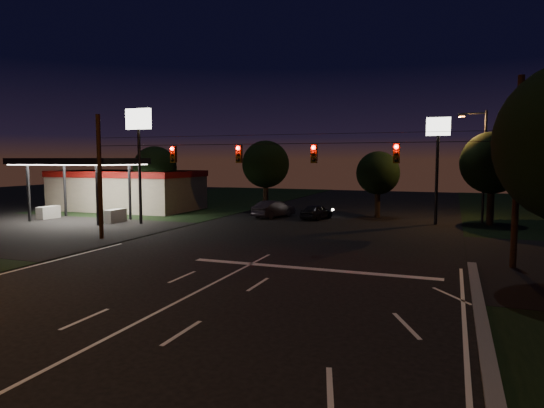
% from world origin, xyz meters
% --- Properties ---
extents(ground, '(140.00, 140.00, 0.00)m').
position_xyz_m(ground, '(0.00, 0.00, 0.00)').
color(ground, black).
rests_on(ground, ground).
extents(cross_street_left, '(20.00, 16.00, 0.02)m').
position_xyz_m(cross_street_left, '(-20.00, 16.00, 0.00)').
color(cross_street_left, black).
rests_on(cross_street_left, ground).
extents(stop_bar, '(12.00, 0.50, 0.01)m').
position_xyz_m(stop_bar, '(3.00, 11.50, 0.01)').
color(stop_bar, silver).
rests_on(stop_bar, ground).
extents(utility_pole_right, '(0.30, 0.30, 9.00)m').
position_xyz_m(utility_pole_right, '(12.00, 15.00, 0.00)').
color(utility_pole_right, black).
rests_on(utility_pole_right, ground).
extents(utility_pole_left, '(0.28, 0.28, 8.00)m').
position_xyz_m(utility_pole_left, '(-12.00, 15.00, 0.00)').
color(utility_pole_left, black).
rests_on(utility_pole_left, ground).
extents(signal_span, '(24.00, 0.40, 1.56)m').
position_xyz_m(signal_span, '(-0.00, 14.96, 5.50)').
color(signal_span, black).
rests_on(signal_span, ground).
extents(gas_station, '(14.20, 16.10, 5.25)m').
position_xyz_m(gas_station, '(-21.86, 30.39, 2.38)').
color(gas_station, gray).
rests_on(gas_station, ground).
extents(pole_sign_left_near, '(2.20, 0.30, 9.10)m').
position_xyz_m(pole_sign_left_near, '(-14.00, 22.00, 6.98)').
color(pole_sign_left_near, black).
rests_on(pole_sign_left_near, ground).
extents(pole_sign_right, '(1.80, 0.30, 8.40)m').
position_xyz_m(pole_sign_right, '(8.00, 30.00, 6.24)').
color(pole_sign_right, black).
rests_on(pole_sign_right, ground).
extents(street_light_right_far, '(2.20, 0.35, 9.00)m').
position_xyz_m(street_light_right_far, '(11.24, 32.00, 5.24)').
color(street_light_right_far, black).
rests_on(street_light_right_far, ground).
extents(tree_far_a, '(4.20, 4.20, 6.42)m').
position_xyz_m(tree_far_a, '(-17.98, 30.12, 4.26)').
color(tree_far_a, black).
rests_on(tree_far_a, ground).
extents(tree_far_b, '(4.60, 4.60, 6.98)m').
position_xyz_m(tree_far_b, '(-7.98, 34.13, 4.61)').
color(tree_far_b, black).
rests_on(tree_far_b, ground).
extents(tree_far_c, '(3.80, 3.80, 5.86)m').
position_xyz_m(tree_far_c, '(3.02, 33.10, 3.90)').
color(tree_far_c, black).
rests_on(tree_far_c, ground).
extents(tree_far_d, '(4.80, 4.80, 7.30)m').
position_xyz_m(tree_far_d, '(12.02, 31.13, 4.83)').
color(tree_far_d, black).
rests_on(tree_far_d, ground).
extents(car_oncoming_a, '(2.28, 4.06, 1.31)m').
position_xyz_m(car_oncoming_a, '(-1.75, 30.05, 0.65)').
color(car_oncoming_a, black).
rests_on(car_oncoming_a, ground).
extents(car_oncoming_b, '(2.82, 4.81, 1.50)m').
position_xyz_m(car_oncoming_b, '(-5.64, 29.91, 0.75)').
color(car_oncoming_b, black).
rests_on(car_oncoming_b, ground).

